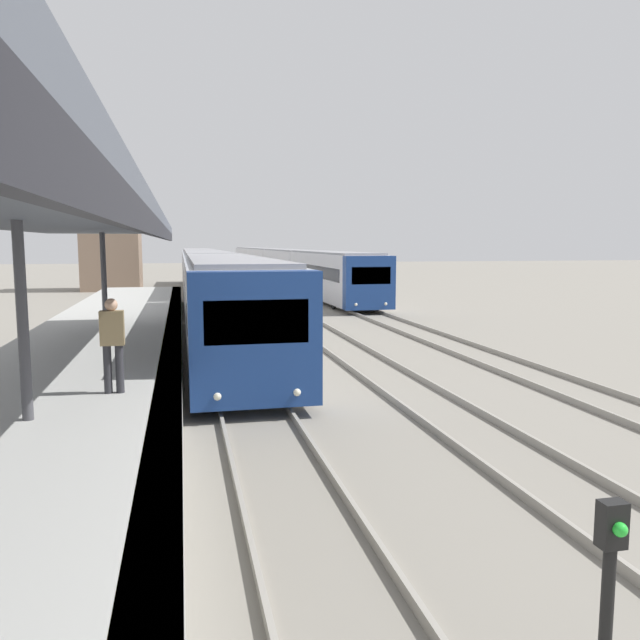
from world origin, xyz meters
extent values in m
cube|color=#4C515B|center=(-3.70, 10.67, 3.99)|extent=(4.00, 24.91, 0.20)
cube|color=black|center=(-1.74, 10.67, 3.77)|extent=(0.08, 24.91, 0.24)
cylinder|color=#47474C|center=(-3.70, 10.67, 2.42)|extent=(0.16, 0.16, 2.94)
cylinder|color=#47474C|center=(-3.70, 20.63, 2.42)|extent=(0.16, 0.16, 2.94)
cylinder|color=#2D2D33|center=(-2.72, 12.15, 1.38)|extent=(0.14, 0.14, 0.85)
cylinder|color=#2D2D33|center=(-2.52, 12.15, 1.38)|extent=(0.14, 0.14, 0.85)
cube|color=olive|center=(-2.62, 12.15, 2.10)|extent=(0.40, 0.22, 0.60)
sphere|color=tan|center=(-2.62, 12.15, 2.51)|extent=(0.22, 0.22, 0.22)
cube|color=navy|center=(0.00, 13.38, 1.64)|extent=(2.65, 0.70, 2.74)
cube|color=black|center=(0.00, 13.05, 2.02)|extent=(2.07, 0.04, 0.88)
sphere|color=#EFEACC|center=(-0.80, 13.04, 0.57)|extent=(0.16, 0.16, 0.16)
sphere|color=#EFEACC|center=(0.80, 13.04, 0.57)|extent=(0.16, 0.16, 0.16)
cube|color=#A8ADB7|center=(0.00, 21.51, 1.64)|extent=(2.65, 15.55, 2.74)
cube|color=gray|center=(0.00, 21.51, 3.07)|extent=(2.33, 15.24, 0.12)
cube|color=black|center=(0.00, 21.51, 1.94)|extent=(2.67, 14.31, 0.71)
cylinder|color=black|center=(-1.13, 16.45, 0.35)|extent=(0.12, 0.70, 0.70)
cylinder|color=black|center=(1.13, 16.45, 0.35)|extent=(0.12, 0.70, 0.70)
cylinder|color=black|center=(-1.13, 26.56, 0.35)|extent=(0.12, 0.70, 0.70)
cylinder|color=black|center=(1.13, 26.56, 0.35)|extent=(0.12, 0.70, 0.70)
cube|color=#A8ADB7|center=(0.00, 37.41, 1.64)|extent=(2.65, 15.55, 2.74)
cube|color=gray|center=(0.00, 37.41, 3.07)|extent=(2.33, 15.24, 0.12)
cube|color=black|center=(0.00, 37.41, 1.94)|extent=(2.67, 14.31, 0.71)
cylinder|color=black|center=(-1.13, 32.36, 0.35)|extent=(0.12, 0.70, 0.70)
cylinder|color=black|center=(1.13, 32.36, 0.35)|extent=(0.12, 0.70, 0.70)
cylinder|color=black|center=(-1.13, 42.46, 0.35)|extent=(0.12, 0.70, 0.70)
cylinder|color=black|center=(1.13, 42.46, 0.35)|extent=(0.12, 0.70, 0.70)
cube|color=#A8ADB7|center=(0.00, 53.31, 1.64)|extent=(2.65, 15.55, 2.74)
cube|color=gray|center=(0.00, 53.31, 3.07)|extent=(2.33, 15.24, 0.12)
cube|color=black|center=(0.00, 53.31, 1.94)|extent=(2.67, 14.31, 0.71)
cylinder|color=black|center=(-1.13, 48.26, 0.35)|extent=(0.12, 0.70, 0.70)
cylinder|color=black|center=(1.13, 48.26, 0.35)|extent=(0.12, 0.70, 0.70)
cylinder|color=black|center=(-1.13, 58.37, 0.35)|extent=(0.12, 0.70, 0.70)
cylinder|color=black|center=(1.13, 58.37, 0.35)|extent=(0.12, 0.70, 0.70)
cube|color=navy|center=(7.74, 30.81, 1.61)|extent=(2.58, 0.70, 2.68)
cube|color=black|center=(7.74, 30.48, 1.99)|extent=(2.01, 0.04, 0.86)
sphere|color=#EFEACC|center=(6.97, 30.47, 0.57)|extent=(0.16, 0.16, 0.16)
sphere|color=#EFEACC|center=(8.51, 30.47, 0.57)|extent=(0.16, 0.16, 0.16)
cube|color=silver|center=(7.74, 38.83, 1.61)|extent=(2.58, 15.34, 2.68)
cube|color=gray|center=(7.74, 38.83, 3.01)|extent=(2.27, 15.03, 0.12)
cube|color=black|center=(7.74, 38.83, 1.91)|extent=(2.60, 14.11, 0.70)
cylinder|color=black|center=(6.65, 33.84, 0.35)|extent=(0.12, 0.70, 0.70)
cylinder|color=black|center=(8.84, 33.84, 0.35)|extent=(0.12, 0.70, 0.70)
cylinder|color=black|center=(6.65, 43.81, 0.35)|extent=(0.12, 0.70, 0.70)
cylinder|color=black|center=(8.84, 43.81, 0.35)|extent=(0.12, 0.70, 0.70)
cube|color=silver|center=(7.74, 54.52, 1.61)|extent=(2.58, 15.34, 2.68)
cube|color=gray|center=(7.74, 54.52, 3.01)|extent=(2.27, 15.03, 0.12)
cube|color=black|center=(7.74, 54.52, 1.91)|extent=(2.60, 14.11, 0.70)
cylinder|color=black|center=(6.65, 49.53, 0.35)|extent=(0.12, 0.70, 0.70)
cylinder|color=black|center=(8.84, 49.53, 0.35)|extent=(0.12, 0.70, 0.70)
cylinder|color=black|center=(6.65, 59.50, 0.35)|extent=(0.12, 0.70, 0.70)
cylinder|color=black|center=(8.84, 59.50, 0.35)|extent=(0.12, 0.70, 0.70)
cube|color=silver|center=(7.74, 70.20, 1.61)|extent=(2.58, 15.34, 2.68)
cube|color=gray|center=(7.74, 70.20, 3.01)|extent=(2.27, 15.03, 0.12)
cube|color=black|center=(7.74, 70.20, 1.91)|extent=(2.60, 14.11, 0.70)
cylinder|color=black|center=(6.65, 65.22, 0.35)|extent=(0.12, 0.70, 0.70)
cylinder|color=black|center=(8.84, 65.22, 0.35)|extent=(0.12, 0.70, 0.70)
cylinder|color=black|center=(6.65, 75.19, 0.35)|extent=(0.12, 0.70, 0.70)
cylinder|color=black|center=(8.84, 75.19, 0.35)|extent=(0.12, 0.70, 0.70)
cube|color=silver|center=(7.74, 85.89, 1.61)|extent=(2.58, 15.34, 2.68)
cube|color=gray|center=(7.74, 85.89, 3.01)|extent=(2.27, 15.03, 0.12)
cube|color=black|center=(7.74, 85.89, 1.91)|extent=(2.60, 14.11, 0.70)
cylinder|color=black|center=(6.65, 80.90, 0.35)|extent=(0.12, 0.70, 0.70)
cylinder|color=black|center=(8.84, 80.90, 0.35)|extent=(0.12, 0.70, 0.70)
cylinder|color=black|center=(6.65, 90.87, 0.35)|extent=(0.12, 0.70, 0.70)
cylinder|color=black|center=(8.84, 90.87, 0.35)|extent=(0.12, 0.70, 0.70)
cylinder|color=black|center=(1.69, 4.81, 0.64)|extent=(0.10, 0.10, 1.28)
cube|color=black|center=(1.69, 4.81, 1.46)|extent=(0.20, 0.14, 0.36)
sphere|color=green|center=(1.69, 4.72, 1.46)|extent=(0.11, 0.11, 0.11)
cube|color=#89705B|center=(-6.62, 51.50, 3.98)|extent=(4.26, 4.26, 7.96)
sphere|color=slate|center=(-6.62, 51.50, 8.86)|extent=(3.27, 3.27, 3.27)
camera|label=1|loc=(-1.42, 0.93, 3.55)|focal=35.00mm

